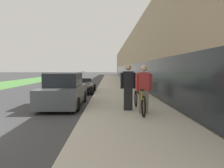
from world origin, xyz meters
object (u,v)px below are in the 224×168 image
(person_rider, at_px, (144,89))
(cruiser_bike_middle, at_px, (138,86))
(bike_rack_hoop, at_px, (145,90))
(person_bystander, at_px, (128,87))
(vintage_roadster_curbside, at_px, (83,87))
(tandem_bicycle, at_px, (139,101))
(cruiser_bike_nearest, at_px, (140,89))
(parked_sedan_curbside, at_px, (64,91))

(person_rider, xyz_separation_m, cruiser_bike_middle, (0.82, 7.66, -0.51))
(bike_rack_hoop, relative_size, cruiser_bike_middle, 0.49)
(person_bystander, distance_m, vintage_roadster_curbside, 7.94)
(tandem_bicycle, xyz_separation_m, vintage_roadster_curbside, (-3.11, 7.75, -0.07))
(bike_rack_hoop, relative_size, cruiser_bike_nearest, 0.46)
(tandem_bicycle, relative_size, vintage_roadster_curbside, 0.65)
(person_bystander, relative_size, vintage_roadster_curbside, 0.42)
(tandem_bicycle, relative_size, bike_rack_hoop, 3.33)
(person_bystander, distance_m, bike_rack_hoop, 3.53)
(tandem_bicycle, bearing_deg, cruiser_bike_nearest, 81.62)
(cruiser_bike_middle, xyz_separation_m, vintage_roadster_curbside, (-4.04, 0.45, -0.07))
(vintage_roadster_curbside, bearing_deg, bike_rack_hoop, -46.64)
(bike_rack_hoop, bearing_deg, tandem_bicycle, -102.74)
(person_bystander, height_order, vintage_roadster_curbside, person_bystander)
(tandem_bicycle, distance_m, cruiser_bike_middle, 7.35)
(person_bystander, height_order, parked_sedan_curbside, person_bystander)
(cruiser_bike_middle, relative_size, vintage_roadster_curbside, 0.40)
(person_rider, bearing_deg, person_bystander, 127.59)
(tandem_bicycle, distance_m, person_rider, 0.63)
(person_rider, relative_size, bike_rack_hoop, 2.13)
(cruiser_bike_nearest, xyz_separation_m, vintage_roadster_curbside, (-3.82, 2.92, -0.08))
(cruiser_bike_nearest, bearing_deg, person_bystander, -103.92)
(cruiser_bike_middle, bearing_deg, tandem_bicycle, -97.26)
(person_rider, relative_size, vintage_roadster_curbside, 0.41)
(person_rider, bearing_deg, vintage_roadster_curbside, 111.61)
(tandem_bicycle, relative_size, parked_sedan_curbside, 0.64)
(bike_rack_hoop, height_order, parked_sedan_curbside, parked_sedan_curbside)
(cruiser_bike_nearest, bearing_deg, person_rider, -96.67)
(bike_rack_hoop, xyz_separation_m, cruiser_bike_nearest, (-0.10, 1.23, -0.11))
(cruiser_bike_middle, distance_m, vintage_roadster_curbside, 4.06)
(person_bystander, xyz_separation_m, cruiser_bike_middle, (1.34, 6.99, -0.52))
(cruiser_bike_nearest, xyz_separation_m, parked_sedan_curbside, (-4.05, -2.71, 0.18))
(tandem_bicycle, bearing_deg, person_rider, -73.90)
(person_rider, relative_size, person_bystander, 0.98)
(parked_sedan_curbside, bearing_deg, person_bystander, -31.74)
(cruiser_bike_nearest, relative_size, parked_sedan_curbside, 0.42)
(person_bystander, relative_size, bike_rack_hoop, 2.17)
(bike_rack_hoop, height_order, cruiser_bike_middle, cruiser_bike_middle)
(person_rider, height_order, person_bystander, person_bystander)
(person_rider, bearing_deg, tandem_bicycle, 106.10)
(tandem_bicycle, height_order, person_bystander, person_bystander)
(bike_rack_hoop, bearing_deg, person_rider, -100.15)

